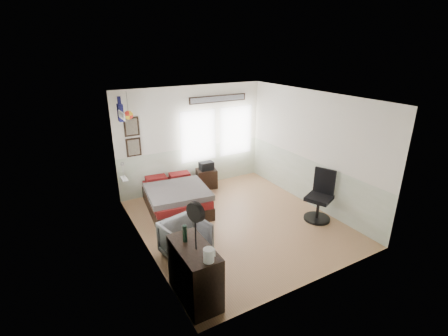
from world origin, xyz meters
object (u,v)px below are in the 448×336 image
at_px(bed, 176,198).
at_px(dresser, 195,273).
at_px(armchair, 185,239).
at_px(task_chair, 320,200).
at_px(nightstand, 207,178).

relative_size(bed, dresser, 1.96).
distance_m(dresser, armchair, 1.08).
height_order(dresser, task_chair, task_chair).
bearing_deg(bed, task_chair, -31.07).
bearing_deg(armchair, bed, 61.43).
distance_m(dresser, nightstand, 4.12).
distance_m(bed, nightstand, 1.39).
distance_m(armchair, nightstand, 3.08).
bearing_deg(dresser, task_chair, 14.06).
distance_m(dresser, task_chair, 3.50).
bearing_deg(task_chair, bed, 118.53).
relative_size(dresser, nightstand, 1.95).
relative_size(armchair, nightstand, 1.48).
height_order(nightstand, task_chair, task_chair).
xyz_separation_m(bed, nightstand, (1.18, 0.75, -0.03)).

